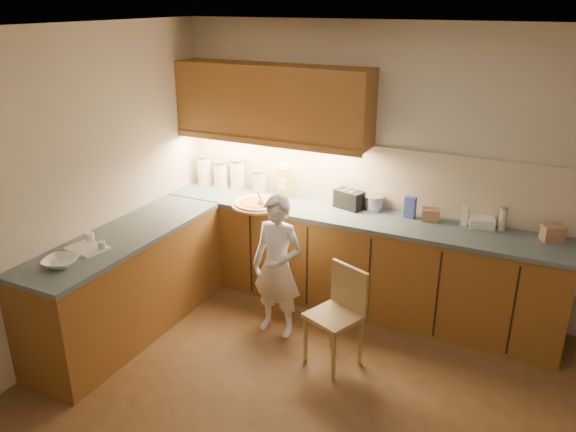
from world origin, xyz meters
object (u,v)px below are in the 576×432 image
object	(u,v)px
pizza_on_board	(258,204)
wooden_chair	(340,309)
oil_jug	(284,181)
child	(278,266)
toaster	(349,199)

from	to	relation	value
pizza_on_board	wooden_chair	xyz separation A→B (m)	(1.12, -0.72, -0.47)
oil_jug	pizza_on_board	bearing A→B (deg)	-105.32
child	pizza_on_board	bearing A→B (deg)	133.67
oil_jug	toaster	size ratio (longest dim) A/B	1.14
pizza_on_board	wooden_chair	size ratio (longest dim) A/B	0.62
pizza_on_board	toaster	world-z (taller)	pizza_on_board
pizza_on_board	toaster	xyz separation A→B (m)	(0.79, 0.33, 0.06)
child	toaster	world-z (taller)	child
pizza_on_board	oil_jug	world-z (taller)	oil_jug
wooden_chair	oil_jug	world-z (taller)	oil_jug
oil_jug	toaster	distance (m)	0.70
wooden_chair	oil_jug	bearing A→B (deg)	155.71
toaster	pizza_on_board	bearing A→B (deg)	-140.62
child	wooden_chair	bearing A→B (deg)	-12.71
wooden_chair	toaster	distance (m)	1.23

